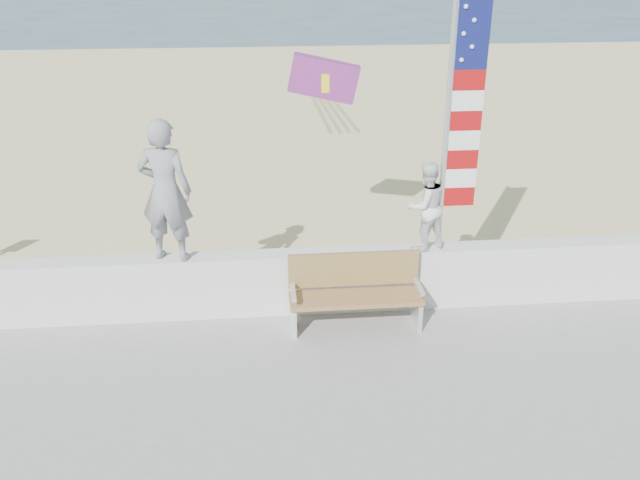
# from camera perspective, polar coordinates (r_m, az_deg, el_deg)

# --- Properties ---
(ground) EXTENTS (220.00, 220.00, 0.00)m
(ground) POSITION_cam_1_polar(r_m,az_deg,el_deg) (8.28, -0.21, -13.75)
(ground) COLOR #325264
(ground) RESTS_ON ground
(sand) EXTENTS (90.00, 40.00, 0.08)m
(sand) POSITION_cam_1_polar(r_m,az_deg,el_deg) (16.33, -3.10, 6.01)
(sand) COLOR beige
(sand) RESTS_ON ground
(seawall) EXTENTS (30.00, 0.35, 0.90)m
(seawall) POSITION_cam_1_polar(r_m,az_deg,el_deg) (9.63, -1.30, -3.48)
(seawall) COLOR silver
(seawall) RESTS_ON boardwalk
(adult) EXTENTS (0.80, 0.62, 1.94)m
(adult) POSITION_cam_1_polar(r_m,az_deg,el_deg) (9.13, -12.90, 4.05)
(adult) COLOR gray
(adult) RESTS_ON seawall
(child) EXTENTS (0.74, 0.66, 1.26)m
(child) POSITION_cam_1_polar(r_m,az_deg,el_deg) (9.44, 8.88, 2.83)
(child) COLOR silver
(child) RESTS_ON seawall
(bench) EXTENTS (1.80, 0.57, 1.00)m
(bench) POSITION_cam_1_polar(r_m,az_deg,el_deg) (9.27, 2.96, -4.27)
(bench) COLOR #9C7144
(bench) RESTS_ON boardwalk
(flag) EXTENTS (0.50, 0.08, 3.50)m
(flag) POSITION_cam_1_polar(r_m,az_deg,el_deg) (9.15, 11.48, 10.40)
(flag) COLOR silver
(flag) RESTS_ON seawall
(parafoil_kite) EXTENTS (1.13, 0.36, 0.77)m
(parafoil_kite) POSITION_cam_1_polar(r_m,az_deg,el_deg) (10.60, 0.44, 13.42)
(parafoil_kite) COLOR red
(parafoil_kite) RESTS_ON ground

